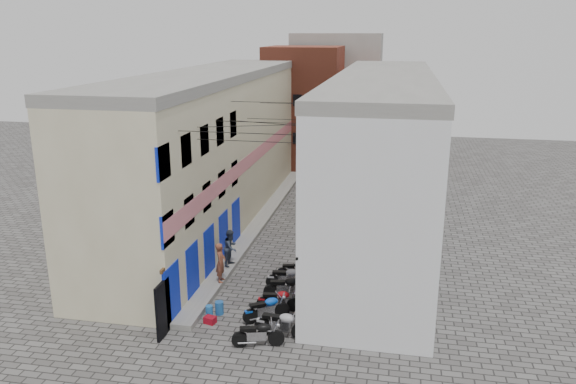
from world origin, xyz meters
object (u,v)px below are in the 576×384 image
Objects in this scene: motorcycle_g at (295,269)px; red_crate at (210,320)px; water_jug_near at (209,311)px; water_jug_far at (219,308)px; motorcycle_c at (266,307)px; motorcycle_e at (286,286)px; motorcycle_b at (281,322)px; motorcycle_d at (278,299)px; person_b at (231,247)px; motorcycle_f at (287,276)px; motorcycle_a at (258,333)px; person_a at (221,262)px.

red_crate is (-2.58, -4.73, -0.37)m from motorcycle_g.
water_jug_far is (0.35, 0.25, 0.04)m from water_jug_near.
motorcycle_e is (0.40, 2.04, 0.00)m from motorcycle_c.
water_jug_near reaches higher than red_crate.
motorcycle_b is 3.17m from water_jug_far.
motorcycle_g is 4.64m from water_jug_far.
person_b is (-3.14, 3.65, 0.61)m from motorcycle_d.
water_jug_far is (-2.32, -0.75, -0.26)m from motorcycle_d.
motorcycle_f is 3.70m from water_jug_far.
motorcycle_b is 1.19× the size of person_b.
motorcycle_f is (0.25, 3.05, -0.01)m from motorcycle_c.
person_b is (-3.09, 1.50, 0.57)m from motorcycle_f.
red_crate is (0.68, -5.20, -1.01)m from person_b.
water_jug_near is at bearing -164.47° from person_b.
motorcycle_b is 6.80m from person_b.
water_jug_far is (-2.45, -3.93, -0.23)m from motorcycle_g.
person_b is at bearing 100.49° from water_jug_far.
water_jug_near is at bearing -102.43° from motorcycle_b.
motorcycle_g is (0.28, 6.03, -0.06)m from motorcycle_a.
person_b reaches higher than motorcycle_e.
motorcycle_f is (-0.60, 4.19, -0.05)m from motorcycle_b.
motorcycle_d is at bearing 127.50° from motorcycle_c.
motorcycle_f is 1.13× the size of motorcycle_g.
motorcycle_e is at bearing -117.80° from person_b.
person_a reaches higher than red_crate.
motorcycle_e is 4.42× the size of water_jug_near.
person_a is at bearing -126.19° from motorcycle_d.
person_b reaches higher than motorcycle_c.
motorcycle_c is at bearing 168.87° from motorcycle_a.
motorcycle_d is (0.15, 2.85, -0.03)m from motorcycle_a.
water_jug_near is at bearing -178.71° from person_a.
motorcycle_a is at bearing -11.05° from motorcycle_g.
red_crate is (-2.46, -1.55, -0.40)m from motorcycle_d.
motorcycle_e is at bearing -166.75° from motorcycle_b.
person_a is at bearing -89.52° from motorcycle_f.
motorcycle_f is 1.10× the size of person_b.
motorcycle_f is at bearing 175.28° from motorcycle_d.
person_a reaches higher than motorcycle_b.
motorcycle_e reaches higher than motorcycle_a.
motorcycle_a is 2.68m from red_crate.
person_b is at bearing -145.39° from motorcycle_d.
motorcycle_b is 4.68× the size of water_jug_near.
water_jug_near is (-2.67, -1.01, -0.31)m from motorcycle_d.
motorcycle_e is 3.54m from water_jug_near.
person_b is 4.56m from water_jug_far.
motorcycle_g is 3.84× the size of water_jug_near.
person_b reaches higher than motorcycle_g.
person_a is 4.02× the size of water_jug_near.
motorcycle_c is 2.41m from water_jug_near.
person_a reaches higher than motorcycle_e.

